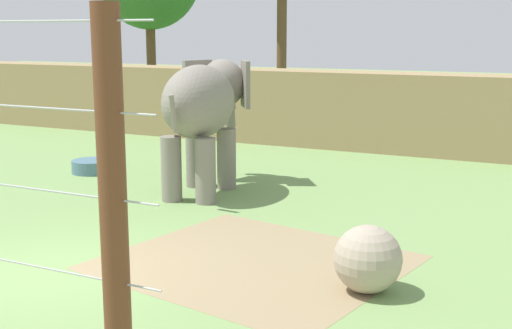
{
  "coord_description": "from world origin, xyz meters",
  "views": [
    {
      "loc": [
        7.6,
        -7.72,
        3.83
      ],
      "look_at": [
        2.16,
        3.35,
        1.4
      ],
      "focal_mm": 47.52,
      "sensor_mm": 36.0,
      "label": 1
    }
  ],
  "objects": [
    {
      "name": "enrichment_ball",
      "position": [
        4.86,
        1.61,
        0.51
      ],
      "size": [
        1.02,
        1.02,
        1.02
      ],
      "primitive_type": "sphere",
      "color": "tan",
      "rests_on": "ground"
    },
    {
      "name": "embankment_wall",
      "position": [
        0.0,
        13.88,
        1.26
      ],
      "size": [
        36.0,
        1.8,
        2.53
      ],
      "primitive_type": "cube",
      "color": "#997F56",
      "rests_on": "ground"
    },
    {
      "name": "water_tub",
      "position": [
        -4.54,
        6.71,
        0.18
      ],
      "size": [
        1.1,
        1.1,
        0.35
      ],
      "color": "slate",
      "rests_on": "ground"
    },
    {
      "name": "ground_plane",
      "position": [
        0.0,
        0.0,
        0.0
      ],
      "size": [
        120.0,
        120.0,
        0.0
      ],
      "primitive_type": "plane",
      "color": "#759956"
    },
    {
      "name": "elephant",
      "position": [
        -0.6,
        6.16,
        2.08
      ],
      "size": [
        2.09,
        4.2,
        3.14
      ],
      "color": "gray",
      "rests_on": "ground"
    },
    {
      "name": "dirt_patch",
      "position": [
        2.77,
        2.04,
        0.0
      ],
      "size": [
        5.31,
        4.96,
        0.01
      ],
      "primitive_type": "cube",
      "rotation": [
        0.0,
        0.0,
        -0.18
      ],
      "color": "#937F5B",
      "rests_on": "ground"
    }
  ]
}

